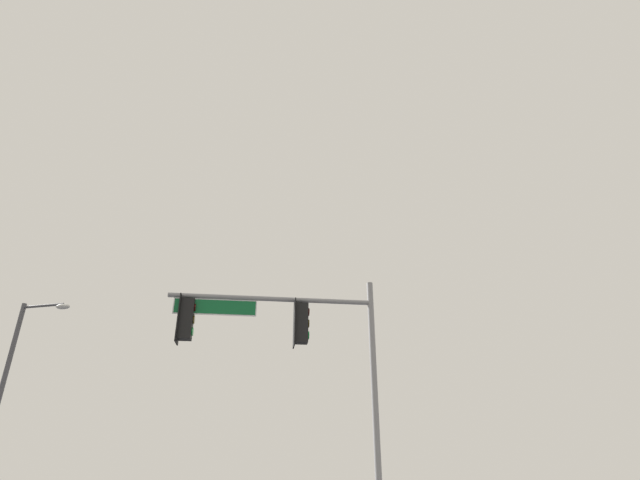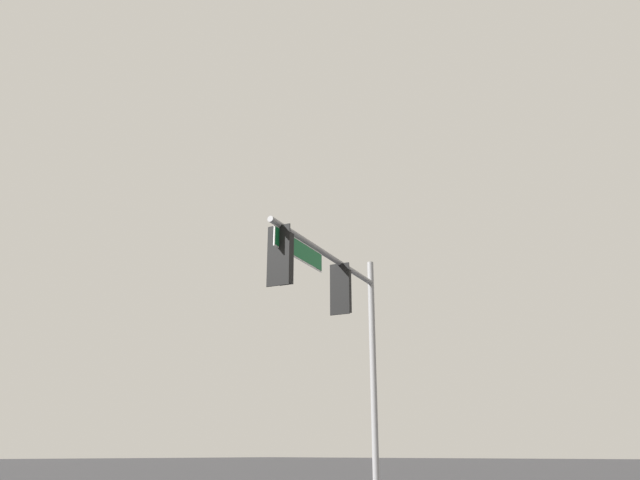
% 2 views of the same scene
% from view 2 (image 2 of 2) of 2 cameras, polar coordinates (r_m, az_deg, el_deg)
% --- Properties ---
extents(signal_pole_near, '(5.55, 1.60, 6.82)m').
position_cam_2_polar(signal_pole_near, '(15.14, 1.42, -6.14)').
color(signal_pole_near, gray).
rests_on(signal_pole_near, ground_plane).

